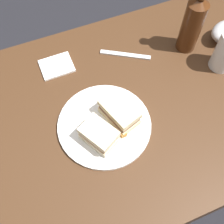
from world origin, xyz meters
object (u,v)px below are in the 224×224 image
at_px(gravy_boat, 224,31).
at_px(napkin, 57,66).
at_px(sandwich_half_left, 99,135).
at_px(sandwich_half_right, 119,112).
at_px(fork, 125,55).
at_px(plate, 104,125).
at_px(cider_bottle, 193,23).

xyz_separation_m(gravy_boat, napkin, (-0.60, 0.11, -0.04)).
distance_m(sandwich_half_left, sandwich_half_right, 0.09).
relative_size(sandwich_half_left, gravy_boat, 0.93).
relative_size(napkin, fork, 0.61).
xyz_separation_m(plate, sandwich_half_left, (-0.03, -0.04, 0.04)).
xyz_separation_m(sandwich_half_right, cider_bottle, (0.34, 0.18, 0.07)).
bearing_deg(napkin, fork, -10.48).
xyz_separation_m(sandwich_half_right, fork, (0.12, 0.23, -0.04)).
bearing_deg(gravy_boat, cider_bottle, 172.45).
height_order(plate, napkin, plate).
height_order(sandwich_half_left, sandwich_half_right, sandwich_half_right).
height_order(sandwich_half_right, gravy_boat, sandwich_half_right).
height_order(sandwich_half_left, cider_bottle, cider_bottle).
height_order(sandwich_half_right, fork, sandwich_half_right).
height_order(gravy_boat, fork, gravy_boat).
relative_size(plate, sandwich_half_left, 2.32).
bearing_deg(gravy_boat, sandwich_half_left, -159.53).
bearing_deg(sandwich_half_right, plate, -174.62).
distance_m(sandwich_half_right, napkin, 0.30).
bearing_deg(sandwich_half_right, napkin, 114.00).
relative_size(sandwich_half_right, fork, 0.75).
relative_size(sandwich_half_left, napkin, 1.12).
bearing_deg(plate, cider_bottle, 25.77).
relative_size(cider_bottle, fork, 1.57).
height_order(plate, sandwich_half_right, sandwich_half_right).
xyz_separation_m(cider_bottle, fork, (-0.22, 0.04, -0.11)).
height_order(cider_bottle, napkin, cider_bottle).
bearing_deg(sandwich_half_right, cider_bottle, 28.42).
xyz_separation_m(sandwich_half_left, napkin, (-0.04, 0.31, -0.04)).
xyz_separation_m(sandwich_half_right, napkin, (-0.12, 0.27, -0.04)).
relative_size(sandwich_half_left, fork, 0.68).
xyz_separation_m(plate, cider_bottle, (0.39, 0.19, 0.11)).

